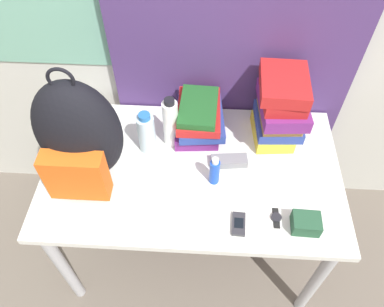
% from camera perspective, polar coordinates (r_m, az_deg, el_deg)
% --- Properties ---
extents(desk, '(1.23, 0.72, 0.71)m').
position_cam_1_polar(desk, '(1.63, -0.00, -4.11)').
color(desk, silver).
rests_on(desk, ground_plane).
extents(backpack, '(0.32, 0.28, 0.53)m').
position_cam_1_polar(backpack, '(1.43, -16.87, 2.53)').
color(backpack, black).
rests_on(backpack, desk).
extents(book_stack_left, '(0.23, 0.28, 0.18)m').
position_cam_1_polar(book_stack_left, '(1.63, 0.97, 5.44)').
color(book_stack_left, '#6B2370').
rests_on(book_stack_left, desk).
extents(book_stack_center, '(0.21, 0.29, 0.32)m').
position_cam_1_polar(book_stack_center, '(1.60, 13.27, 6.82)').
color(book_stack_center, yellow).
rests_on(book_stack_center, desk).
extents(water_bottle, '(0.07, 0.07, 0.20)m').
position_cam_1_polar(water_bottle, '(1.57, -6.94, 3.13)').
color(water_bottle, silver).
rests_on(water_bottle, desk).
extents(sports_bottle, '(0.06, 0.06, 0.25)m').
position_cam_1_polar(sports_bottle, '(1.57, -3.27, 4.66)').
color(sports_bottle, white).
rests_on(sports_bottle, desk).
extents(sunscreen_bottle, '(0.04, 0.04, 0.14)m').
position_cam_1_polar(sunscreen_bottle, '(1.47, 3.46, -2.72)').
color(sunscreen_bottle, blue).
rests_on(sunscreen_bottle, desk).
extents(cell_phone, '(0.05, 0.10, 0.02)m').
position_cam_1_polar(cell_phone, '(1.42, 7.12, -10.61)').
color(cell_phone, '#2D2D33').
rests_on(cell_phone, desk).
extents(sunglasses_case, '(0.16, 0.07, 0.04)m').
position_cam_1_polar(sunglasses_case, '(1.57, 5.68, -1.16)').
color(sunglasses_case, gray).
rests_on(sunglasses_case, desk).
extents(camera_pouch, '(0.10, 0.08, 0.06)m').
position_cam_1_polar(camera_pouch, '(1.45, 16.97, -10.14)').
color(camera_pouch, '#234C33').
rests_on(camera_pouch, desk).
extents(wristwatch, '(0.04, 0.09, 0.01)m').
position_cam_1_polar(wristwatch, '(1.46, 12.71, -9.52)').
color(wristwatch, black).
rests_on(wristwatch, desk).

